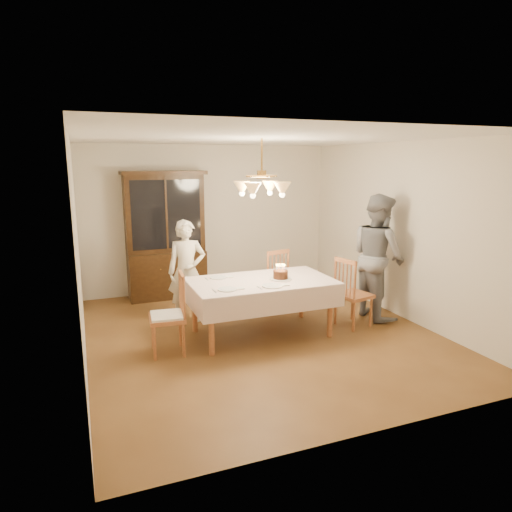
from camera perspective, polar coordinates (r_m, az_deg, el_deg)
name	(u,v)px	position (r m, az deg, el deg)	size (l,w,h in m)	color
ground	(261,334)	(6.33, 0.67, -9.70)	(5.00, 5.00, 0.00)	brown
room_shell	(262,219)	(5.93, 0.70, 4.66)	(5.00, 5.00, 5.00)	white
dining_table	(261,286)	(6.11, 0.68, -3.73)	(1.90, 1.10, 0.76)	#9A532C
china_hutch	(166,237)	(7.93, -11.25, 2.29)	(1.38, 0.54, 2.16)	black
chair_far_side	(271,283)	(7.14, 1.92, -3.44)	(0.52, 0.50, 1.00)	#9A532C
chair_left_end	(168,318)	(5.68, -10.96, -7.58)	(0.46, 0.48, 1.00)	#9A532C
chair_right_end	(353,296)	(6.63, 12.04, -4.89)	(0.51, 0.52, 1.00)	#9A532C
elderly_woman	(187,271)	(6.68, -8.64, -1.92)	(0.55, 0.36, 1.50)	beige
adult_in_grey	(378,256)	(7.03, 14.98, -0.03)	(0.90, 0.70, 1.85)	slate
birthday_cake	(281,275)	(6.13, 3.08, -2.41)	(0.30, 0.30, 0.20)	white
place_setting_near_left	(228,289)	(5.65, -3.50, -4.17)	(0.38, 0.23, 0.02)	white
place_setting_near_right	(273,286)	(5.79, 2.16, -3.75)	(0.41, 0.26, 0.02)	white
place_setting_far_left	(219,277)	(6.23, -4.65, -2.68)	(0.37, 0.23, 0.02)	white
chandelier	(262,188)	(5.90, 0.71, 8.48)	(0.62, 0.62, 0.73)	#BF8C3F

